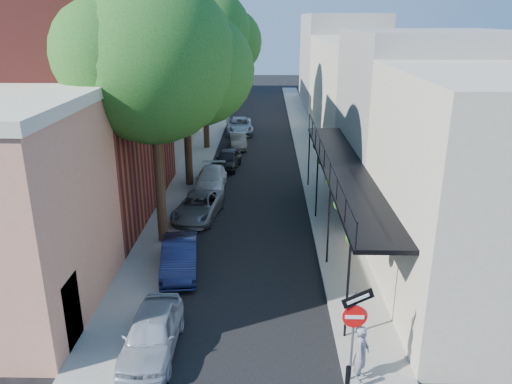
# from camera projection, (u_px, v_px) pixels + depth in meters

# --- Properties ---
(road_surface) EXTENTS (6.00, 64.00, 0.01)m
(road_surface) POSITION_uv_depth(u_px,v_px,m) (257.00, 140.00, 41.26)
(road_surface) COLOR black
(road_surface) RESTS_ON ground
(sidewalk_left) EXTENTS (2.00, 64.00, 0.12)m
(sidewalk_left) POSITION_uv_depth(u_px,v_px,m) (209.00, 139.00, 41.32)
(sidewalk_left) COLOR gray
(sidewalk_left) RESTS_ON ground
(sidewalk_right) EXTENTS (2.00, 64.00, 0.12)m
(sidewalk_right) POSITION_uv_depth(u_px,v_px,m) (305.00, 140.00, 41.16)
(sidewalk_right) COLOR gray
(sidewalk_right) RESTS_ON ground
(buildings_left) EXTENTS (10.10, 59.10, 12.00)m
(buildings_left) POSITION_uv_depth(u_px,v_px,m) (137.00, 81.00, 38.66)
(buildings_left) COLOR tan
(buildings_left) RESTS_ON ground
(buildings_right) EXTENTS (9.80, 55.00, 10.00)m
(buildings_right) POSITION_uv_depth(u_px,v_px,m) (371.00, 87.00, 39.13)
(buildings_right) COLOR beige
(buildings_right) RESTS_ON ground
(sign_post) EXTENTS (0.89, 0.17, 2.99)m
(sign_post) POSITION_uv_depth(u_px,v_px,m) (355.00, 320.00, 13.13)
(sign_post) COLOR #595B60
(sign_post) RESTS_ON ground
(bollard) EXTENTS (0.14, 0.14, 0.80)m
(bollard) POSITION_uv_depth(u_px,v_px,m) (348.00, 379.00, 13.19)
(bollard) COLOR black
(bollard) RESTS_ON sidewalk_right
(oak_near) EXTENTS (7.48, 6.80, 11.42)m
(oak_near) POSITION_uv_depth(u_px,v_px,m) (164.00, 62.00, 20.10)
(oak_near) COLOR #2F2112
(oak_near) RESTS_ON ground
(oak_mid) EXTENTS (6.60, 6.00, 10.20)m
(oak_mid) POSITION_uv_depth(u_px,v_px,m) (192.00, 65.00, 27.89)
(oak_mid) COLOR #2F2112
(oak_mid) RESTS_ON ground
(oak_far) EXTENTS (7.70, 7.00, 11.90)m
(oak_far) POSITION_uv_depth(u_px,v_px,m) (210.00, 37.00, 36.03)
(oak_far) COLOR #2F2112
(oak_far) RESTS_ON ground
(parked_car_a) EXTENTS (1.56, 3.82, 1.30)m
(parked_car_a) POSITION_uv_depth(u_px,v_px,m) (152.00, 333.00, 14.89)
(parked_car_a) COLOR #A5ABB6
(parked_car_a) RESTS_ON ground
(parked_car_b) EXTENTS (1.83, 4.02, 1.28)m
(parked_car_b) POSITION_uv_depth(u_px,v_px,m) (180.00, 257.00, 19.69)
(parked_car_b) COLOR #141A3F
(parked_car_b) RESTS_ON ground
(parked_car_c) EXTENTS (2.52, 4.48, 1.18)m
(parked_car_c) POSITION_uv_depth(u_px,v_px,m) (198.00, 207.00, 25.06)
(parked_car_c) COLOR slate
(parked_car_c) RESTS_ON ground
(parked_car_d) EXTENTS (1.76, 4.21, 1.21)m
(parked_car_d) POSITION_uv_depth(u_px,v_px,m) (211.00, 179.00, 29.31)
(parked_car_d) COLOR silver
(parked_car_d) RESTS_ON ground
(parked_car_e) EXTENTS (1.90, 3.85, 1.26)m
(parked_car_e) POSITION_uv_depth(u_px,v_px,m) (228.00, 159.00, 33.30)
(parked_car_e) COLOR black
(parked_car_e) RESTS_ON ground
(parked_car_f) EXTENTS (1.56, 3.53, 1.12)m
(parked_car_f) POSITION_uv_depth(u_px,v_px,m) (238.00, 141.00, 38.55)
(parked_car_f) COLOR #655F55
(parked_car_f) RESTS_ON ground
(parked_car_g) EXTENTS (2.63, 5.00, 1.34)m
(parked_car_g) POSITION_uv_depth(u_px,v_px,m) (239.00, 126.00, 43.45)
(parked_car_g) COLOR #949EA7
(parked_car_g) RESTS_ON ground
(pedestrian) EXTENTS (0.60, 0.72, 1.67)m
(pedestrian) POSITION_uv_depth(u_px,v_px,m) (361.00, 353.00, 13.54)
(pedestrian) COLOR gray
(pedestrian) RESTS_ON sidewalk_right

